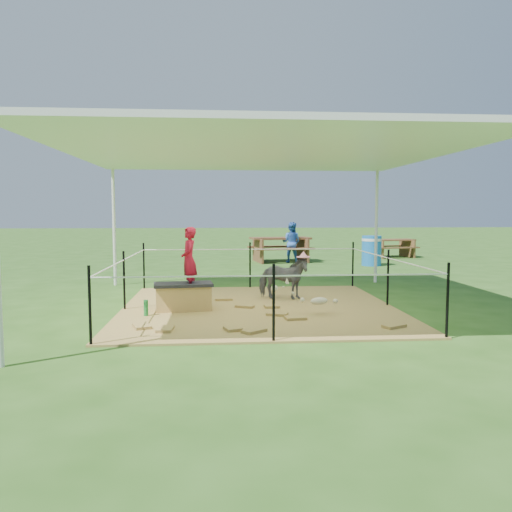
{
  "coord_description": "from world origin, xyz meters",
  "views": [
    {
      "loc": [
        -0.7,
        -8.37,
        1.64
      ],
      "look_at": [
        0.0,
        0.6,
        0.85
      ],
      "focal_mm": 35.0,
      "sensor_mm": 36.0,
      "label": 1
    }
  ],
  "objects": [
    {
      "name": "trash_barrel",
      "position": [
        4.05,
        6.63,
        0.46
      ],
      "size": [
        0.65,
        0.65,
        0.92
      ],
      "primitive_type": "cylinder",
      "rotation": [
        0.0,
        0.0,
        -0.11
      ],
      "color": "blue",
      "rests_on": "ground"
    },
    {
      "name": "green_bottle",
      "position": [
        -1.82,
        -0.59,
        0.15
      ],
      "size": [
        0.08,
        0.08,
        0.25
      ],
      "primitive_type": "cylinder",
      "rotation": [
        0.0,
        0.0,
        0.12
      ],
      "color": "#1A752F",
      "rests_on": "hay_patch"
    },
    {
      "name": "pony",
      "position": [
        0.51,
        0.73,
        0.43
      ],
      "size": [
        1.02,
        0.66,
        0.79
      ],
      "primitive_type": "imported",
      "rotation": [
        0.0,
        0.0,
        1.3
      ],
      "color": "#505056",
      "rests_on": "hay_patch"
    },
    {
      "name": "hay_patch",
      "position": [
        0.0,
        0.0,
        0.01
      ],
      "size": [
        4.6,
        4.6,
        0.03
      ],
      "primitive_type": "cube",
      "color": "brown",
      "rests_on": "ground"
    },
    {
      "name": "pink_hat",
      "position": [
        0.51,
        0.73,
        0.88
      ],
      "size": [
        0.25,
        0.25,
        0.11
      ],
      "primitive_type": "cylinder",
      "color": "pink",
      "rests_on": "pony"
    },
    {
      "name": "foal",
      "position": [
        0.9,
        -0.68,
        0.27
      ],
      "size": [
        0.97,
        0.73,
        0.48
      ],
      "primitive_type": null,
      "rotation": [
        0.0,
        0.0,
        0.34
      ],
      "color": "beige",
      "rests_on": "hay_patch"
    },
    {
      "name": "canopy_tent",
      "position": [
        0.0,
        0.0,
        2.69
      ],
      "size": [
        6.3,
        6.3,
        2.9
      ],
      "color": "silver",
      "rests_on": "ground"
    },
    {
      "name": "ground",
      "position": [
        0.0,
        0.0,
        0.0
      ],
      "size": [
        90.0,
        90.0,
        0.0
      ],
      "primitive_type": "plane",
      "color": "#2D5919",
      "rests_on": "ground"
    },
    {
      "name": "picnic_table_far",
      "position": [
        5.68,
        9.41,
        0.33
      ],
      "size": [
        1.74,
        1.37,
        0.66
      ],
      "primitive_type": "cube",
      "rotation": [
        0.0,
        0.0,
        0.14
      ],
      "color": "brown",
      "rests_on": "ground"
    },
    {
      "name": "distant_person",
      "position": [
        1.72,
        7.78,
        0.66
      ],
      "size": [
        0.79,
        0.72,
        1.32
      ],
      "primitive_type": "imported",
      "rotation": [
        0.0,
        0.0,
        2.71
      ],
      "color": "blue",
      "rests_on": "ground"
    },
    {
      "name": "straw_bale",
      "position": [
        -1.27,
        -0.14,
        0.23
      ],
      "size": [
        0.94,
        0.55,
        0.4
      ],
      "primitive_type": "cube",
      "rotation": [
        0.0,
        0.0,
        0.12
      ],
      "color": "#A67E3C",
      "rests_on": "hay_patch"
    },
    {
      "name": "rope_fence",
      "position": [
        0.0,
        -0.0,
        0.64
      ],
      "size": [
        4.54,
        4.54,
        1.0
      ],
      "color": "black",
      "rests_on": "ground"
    },
    {
      "name": "picnic_table_near",
      "position": [
        1.39,
        8.06,
        0.41
      ],
      "size": [
        2.14,
        1.68,
        0.81
      ],
      "primitive_type": "cube",
      "rotation": [
        0.0,
        0.0,
        0.14
      ],
      "color": "brown",
      "rests_on": "ground"
    },
    {
      "name": "dark_cloth",
      "position": [
        -1.27,
        -0.14,
        0.45
      ],
      "size": [
        1.01,
        0.61,
        0.05
      ],
      "primitive_type": "cube",
      "rotation": [
        0.0,
        0.0,
        0.12
      ],
      "color": "black",
      "rests_on": "straw_bale"
    },
    {
      "name": "woman",
      "position": [
        -1.17,
        -0.14,
        0.96
      ],
      "size": [
        0.3,
        0.42,
        1.07
      ],
      "primitive_type": "imported",
      "rotation": [
        0.0,
        0.0,
        -1.45
      ],
      "color": "#B11129",
      "rests_on": "straw_bale"
    }
  ]
}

